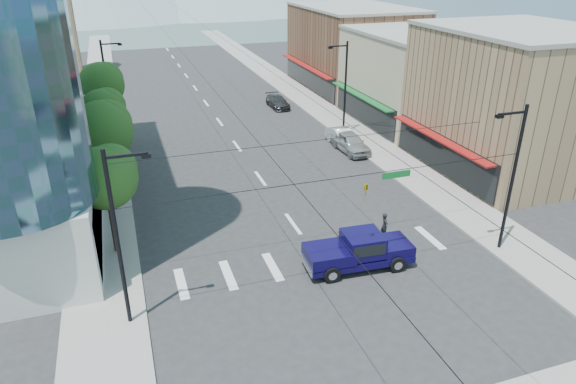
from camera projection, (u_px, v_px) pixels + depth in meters
name	position (u px, v px, depth m)	size (l,w,h in m)	color
ground	(328.00, 272.00, 28.92)	(160.00, 160.00, 0.00)	#28282B
sidewalk_left	(101.00, 107.00, 59.79)	(4.00, 120.00, 0.15)	gray
sidewalk_right	(295.00, 91.00, 66.72)	(4.00, 120.00, 0.15)	gray
shop_near	(513.00, 103.00, 40.97)	(12.00, 14.00, 11.00)	#8C6B4C
shop_mid	(418.00, 78.00, 53.42)	(12.00, 14.00, 9.00)	tan
shop_far	(353.00, 49.00, 66.95)	(12.00, 18.00, 10.00)	brown
tree_near	(107.00, 175.00, 28.85)	(3.65, 3.64, 6.71)	black
tree_midnear	(104.00, 128.00, 34.61)	(4.09, 4.09, 7.52)	black
tree_midfar	(105.00, 110.00, 40.88)	(3.65, 3.64, 6.71)	black
tree_far	(103.00, 83.00, 46.64)	(4.09, 4.09, 7.52)	black
signal_rig	(342.00, 205.00, 26.15)	(21.80, 0.20, 9.00)	black
lamp_pole_nw	(108.00, 83.00, 49.52)	(2.00, 0.25, 9.00)	black
lamp_pole_ne	(344.00, 85.00, 48.81)	(2.00, 0.25, 9.00)	black
pickup_truck	(358.00, 250.00, 28.98)	(6.35, 2.72, 2.11)	#0E083E
pedestrian	(385.00, 225.00, 32.09)	(0.63, 0.41, 1.72)	black
parked_car_near	(351.00, 143.00, 46.13)	(2.03, 5.05, 1.72)	#A0A1A5
parked_car_mid	(343.00, 138.00, 47.62)	(1.65, 4.75, 1.56)	silver
parked_car_far	(278.00, 102.00, 59.56)	(1.88, 4.62, 1.34)	#2E2E30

